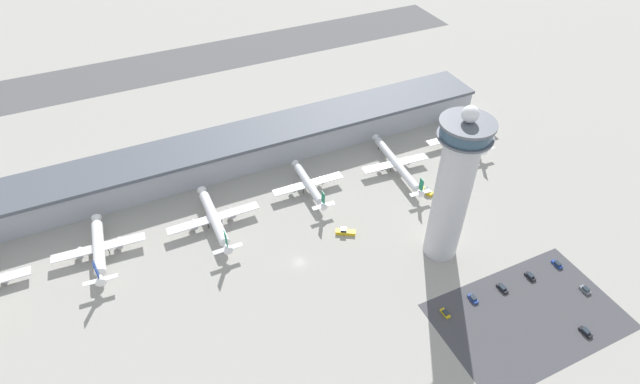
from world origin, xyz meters
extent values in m
plane|color=#9E9B93|center=(0.00, 0.00, 0.00)|extent=(1000.00, 1000.00, 0.00)
cube|color=#A3A8B2|center=(0.00, 70.00, 6.40)|extent=(249.39, 22.00, 12.80)
cube|color=#4C515B|center=(0.00, 70.00, 13.60)|extent=(249.39, 25.00, 1.60)
cube|color=#515154|center=(0.00, 184.29, 0.00)|extent=(374.09, 44.00, 0.01)
cylinder|color=#BCBCC1|center=(52.19, -17.09, 26.55)|extent=(12.64, 12.64, 53.10)
cylinder|color=#565B66|center=(52.19, -17.09, 53.50)|extent=(18.29, 18.29, 0.80)
cylinder|color=#334C60|center=(52.19, -17.09, 55.99)|extent=(16.82, 16.82, 4.17)
cylinder|color=#565B66|center=(52.19, -17.09, 58.57)|extent=(18.29, 18.29, 1.00)
sphere|color=white|center=(52.19, -17.09, 61.83)|extent=(5.53, 5.53, 5.53)
cube|color=#424247|center=(62.02, -55.60, 0.00)|extent=(64.00, 40.00, 0.01)
cylinder|color=#A8A8B2|center=(-100.70, 36.62, 2.10)|extent=(2.07, 4.02, 1.99)
cylinder|color=white|center=(-67.82, 35.37, 4.63)|extent=(5.99, 26.94, 4.25)
cone|color=white|center=(-66.82, 50.61, 4.63)|extent=(4.49, 4.09, 4.25)
cone|color=white|center=(-68.87, 19.50, 4.63)|extent=(4.15, 5.34, 3.82)
cube|color=white|center=(-67.79, 35.91, 3.88)|extent=(34.48, 6.64, 0.44)
cylinder|color=#A8A8B2|center=(-74.90, 37.38, 2.60)|extent=(2.64, 4.81, 2.34)
cylinder|color=#A8A8B2|center=(-60.54, 36.43, 2.60)|extent=(2.64, 4.81, 2.34)
cube|color=navy|center=(-68.93, 18.48, 10.15)|extent=(0.48, 2.81, 6.79)
cube|color=white|center=(-68.96, 18.08, 5.05)|extent=(12.00, 2.78, 0.24)
cylinder|color=black|center=(-67.03, 47.51, 1.25)|extent=(0.28, 0.28, 2.50)
cylinder|color=black|center=(-64.88, 34.91, 1.25)|extent=(0.28, 0.28, 2.50)
cylinder|color=black|center=(-70.81, 35.30, 1.25)|extent=(0.28, 0.28, 2.50)
cylinder|color=white|center=(-23.53, 32.66, 4.65)|extent=(4.18, 30.47, 4.07)
cone|color=white|center=(-23.58, 49.72, 4.65)|extent=(4.09, 3.68, 4.07)
cone|color=white|center=(-23.47, 14.98, 4.65)|extent=(3.68, 4.90, 3.67)
cube|color=white|center=(-23.53, 33.26, 3.93)|extent=(37.92, 4.53, 0.44)
cylinder|color=#A8A8B2|center=(-31.49, 34.24, 2.70)|extent=(2.26, 4.49, 2.24)
cylinder|color=#A8A8B2|center=(-15.57, 34.29, 2.70)|extent=(2.26, 4.49, 2.24)
cube|color=#14704C|center=(-23.46, 14.01, 9.94)|extent=(0.31, 2.80, 6.52)
cube|color=white|center=(-23.46, 13.61, 5.05)|extent=(11.42, 2.04, 0.24)
cylinder|color=black|center=(-23.57, 46.68, 1.30)|extent=(0.28, 0.28, 2.61)
cylinder|color=black|center=(-20.67, 32.47, 1.30)|extent=(0.28, 0.28, 2.61)
cylinder|color=black|center=(-26.38, 32.45, 1.30)|extent=(0.28, 0.28, 2.61)
cylinder|color=silver|center=(20.06, 36.40, 4.52)|extent=(4.00, 25.72, 3.50)
cone|color=silver|center=(20.34, 50.80, 4.52)|extent=(3.56, 3.22, 3.50)
cone|color=silver|center=(19.77, 21.47, 4.52)|extent=(3.23, 4.26, 3.15)
cube|color=silver|center=(20.07, 36.91, 3.91)|extent=(32.27, 5.02, 0.44)
cylinder|color=#A8A8B2|center=(13.33, 38.04, 2.85)|extent=(2.00, 3.89, 1.93)
cylinder|color=#A8A8B2|center=(26.84, 37.78, 2.85)|extent=(2.00, 3.89, 1.93)
cube|color=#14704C|center=(19.75, 20.63, 9.08)|extent=(0.35, 2.81, 5.60)
cube|color=silver|center=(19.74, 20.23, 4.87)|extent=(9.84, 2.19, 0.24)
cylinder|color=black|center=(20.28, 48.03, 1.39)|extent=(0.28, 0.28, 2.77)
cylinder|color=black|center=(22.50, 36.06, 1.39)|extent=(0.28, 0.28, 2.77)
cylinder|color=black|center=(17.60, 36.16, 1.39)|extent=(0.28, 0.28, 2.77)
cylinder|color=silver|center=(62.81, 32.95, 4.30)|extent=(6.45, 38.67, 3.53)
cone|color=silver|center=(64.40, 53.74, 4.30)|extent=(3.76, 3.43, 3.53)
cone|color=silver|center=(61.18, 11.64, 4.30)|extent=(3.49, 4.46, 3.17)
cube|color=silver|center=(62.87, 33.72, 3.68)|extent=(32.36, 6.83, 0.44)
cylinder|color=#A8A8B2|center=(56.22, 35.23, 2.62)|extent=(2.23, 4.02, 1.94)
cylinder|color=#A8A8B2|center=(69.67, 34.21, 2.62)|extent=(2.23, 4.02, 1.94)
cube|color=#14704C|center=(61.12, 10.80, 8.88)|extent=(0.51, 2.81, 5.64)
cube|color=silver|center=(61.09, 10.40, 4.65)|extent=(10.00, 2.75, 0.24)
cylinder|color=black|center=(64.19, 50.96, 1.27)|extent=(0.28, 0.28, 2.54)
cylinder|color=black|center=(65.27, 32.74, 1.27)|extent=(0.28, 0.28, 2.54)
cylinder|color=black|center=(60.35, 33.11, 1.27)|extent=(0.28, 0.28, 2.54)
cylinder|color=white|center=(105.71, 39.06, 4.70)|extent=(4.91, 23.36, 4.23)
cone|color=white|center=(106.10, 52.58, 4.70)|extent=(4.34, 3.93, 4.23)
cone|color=white|center=(105.30, 24.90, 4.70)|extent=(3.96, 5.19, 3.81)
cube|color=white|center=(105.73, 39.52, 3.96)|extent=(40.95, 5.58, 0.44)
cylinder|color=#A8A8B2|center=(97.18, 40.77, 2.68)|extent=(2.46, 4.72, 2.33)
cylinder|color=#A8A8B2|center=(114.33, 40.27, 2.68)|extent=(2.46, 4.72, 2.33)
cube|color=#14704C|center=(105.27, 23.88, 10.21)|extent=(0.38, 2.81, 6.77)
cube|color=white|center=(105.26, 23.48, 5.13)|extent=(11.91, 2.34, 0.24)
cylinder|color=black|center=(106.01, 49.48, 1.29)|extent=(0.28, 0.28, 2.59)
cylinder|color=black|center=(108.67, 38.64, 1.29)|extent=(0.28, 0.28, 2.59)
cylinder|color=black|center=(102.74, 38.81, 1.29)|extent=(0.28, 0.28, 2.59)
cube|color=black|center=(23.01, 6.19, 0.06)|extent=(6.87, 5.34, 0.12)
cube|color=gold|center=(23.01, 6.19, 0.74)|extent=(8.01, 6.07, 1.49)
cube|color=#232D38|center=(22.32, 6.59, 2.10)|extent=(3.09, 2.98, 1.22)
cube|color=black|center=(86.97, 25.88, 0.06)|extent=(3.53, 7.26, 0.12)
cube|color=silver|center=(86.97, 25.88, 0.77)|extent=(3.84, 8.58, 1.54)
cube|color=#232D38|center=(87.10, 26.70, 2.16)|extent=(2.61, 2.81, 1.26)
cube|color=black|center=(66.81, 13.92, 0.06)|extent=(3.83, 6.34, 0.12)
cube|color=gold|center=(66.81, 13.92, 0.74)|extent=(4.25, 7.45, 1.48)
cube|color=#232D38|center=(67.02, 13.25, 2.08)|extent=(2.54, 2.62, 1.21)
cube|color=black|center=(49.04, -41.97, 0.06)|extent=(1.76, 3.52, 0.12)
cube|color=navy|center=(49.04, -41.97, 0.42)|extent=(1.84, 4.19, 0.83)
cube|color=#232D38|center=(49.04, -41.86, 1.18)|extent=(1.61, 2.31, 0.68)
cube|color=black|center=(88.17, -55.76, 0.06)|extent=(1.83, 3.41, 0.12)
cube|color=slate|center=(88.17, -55.76, 0.43)|extent=(1.91, 4.05, 0.87)
cube|color=#232D38|center=(88.17, -55.86, 1.22)|extent=(1.67, 2.23, 0.71)
cube|color=black|center=(61.59, -42.66, 0.06)|extent=(1.98, 3.89, 0.12)
cube|color=black|center=(61.59, -42.66, 0.41)|extent=(2.08, 4.62, 0.82)
cube|color=#232D38|center=(61.59, -42.55, 1.15)|extent=(1.77, 2.56, 0.67)
cube|color=black|center=(36.52, -42.86, 0.06)|extent=(1.76, 3.47, 0.12)
cube|color=gold|center=(36.52, -42.86, 0.39)|extent=(1.85, 4.12, 0.77)
cube|color=#232D38|center=(36.52, -42.96, 1.09)|extent=(1.58, 2.29, 0.63)
cube|color=black|center=(88.04, -42.37, 0.06)|extent=(1.77, 3.71, 0.12)
cube|color=navy|center=(88.04, -42.37, 0.43)|extent=(1.86, 4.41, 0.85)
cube|color=#232D38|center=(88.04, -42.48, 1.20)|extent=(1.58, 2.45, 0.70)
cube|color=black|center=(74.52, -68.78, 0.06)|extent=(1.89, 3.87, 0.12)
cube|color=black|center=(74.52, -68.78, 0.43)|extent=(1.99, 4.60, 0.85)
cube|color=#232D38|center=(74.51, -68.66, 1.20)|extent=(1.68, 2.56, 0.70)
cube|color=black|center=(74.58, -42.68, 0.06)|extent=(1.93, 3.67, 0.12)
cube|color=black|center=(74.58, -42.68, 0.43)|extent=(2.03, 4.35, 0.86)
cube|color=#232D38|center=(74.58, -42.57, 1.21)|extent=(1.72, 2.42, 0.70)
camera|label=1|loc=(-45.82, -117.63, 144.57)|focal=28.00mm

